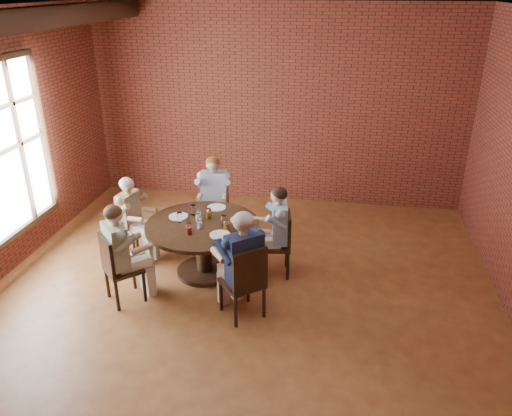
% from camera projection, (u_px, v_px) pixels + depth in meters
% --- Properties ---
extents(floor, '(7.00, 7.00, 0.00)m').
position_uv_depth(floor, '(236.00, 307.00, 6.14)').
color(floor, '#97602E').
rests_on(floor, ground).
extents(ceiling, '(7.00, 7.00, 0.00)m').
position_uv_depth(ceiling, '(230.00, 11.00, 4.75)').
color(ceiling, silver).
rests_on(ceiling, wall_back).
extents(wall_back, '(7.00, 0.00, 7.00)m').
position_uv_depth(wall_back, '(276.00, 107.00, 8.59)').
color(wall_back, maroon).
rests_on(wall_back, ground).
extents(ceiling_beam, '(0.22, 6.90, 0.26)m').
position_uv_depth(ceiling_beam, '(0.00, 22.00, 5.18)').
color(ceiling_beam, black).
rests_on(ceiling_beam, ceiling).
extents(dining_table, '(1.51, 1.51, 0.75)m').
position_uv_depth(dining_table, '(203.00, 239.00, 6.66)').
color(dining_table, black).
rests_on(dining_table, floor).
extents(chair_a, '(0.45, 0.45, 0.90)m').
position_uv_depth(chair_a, '(281.00, 241.00, 6.67)').
color(chair_a, black).
rests_on(chair_a, floor).
extents(diner_a, '(0.67, 0.58, 1.26)m').
position_uv_depth(diner_a, '(275.00, 232.00, 6.61)').
color(diner_a, teal).
rests_on(diner_a, floor).
extents(chair_b, '(0.45, 0.45, 0.92)m').
position_uv_depth(chair_b, '(215.00, 205.00, 7.73)').
color(chair_b, black).
rests_on(chair_b, floor).
extents(diner_b, '(0.58, 0.68, 1.30)m').
position_uv_depth(diner_b, '(214.00, 198.00, 7.60)').
color(diner_b, '#96A4BE').
rests_on(diner_b, floor).
extents(chair_c, '(0.45, 0.45, 0.87)m').
position_uv_depth(chair_c, '(130.00, 226.00, 7.10)').
color(chair_c, black).
rests_on(chair_c, floor).
extents(diner_c, '(0.65, 0.57, 1.22)m').
position_uv_depth(diner_c, '(133.00, 219.00, 7.02)').
color(diner_c, brown).
rests_on(diner_c, floor).
extents(chair_d, '(0.58, 0.58, 0.92)m').
position_uv_depth(chair_d, '(117.00, 266.00, 6.06)').
color(chair_d, black).
rests_on(chair_d, floor).
extents(diner_d, '(0.80, 0.80, 1.30)m').
position_uv_depth(diner_d, '(122.00, 254.00, 6.04)').
color(diner_d, gray).
rests_on(diner_d, floor).
extents(chair_e, '(0.62, 0.62, 0.95)m').
position_uv_depth(chair_e, '(246.00, 280.00, 5.74)').
color(chair_e, black).
rests_on(chair_e, floor).
extents(diner_e, '(0.84, 0.86, 1.36)m').
position_uv_depth(diner_e, '(242.00, 265.00, 5.75)').
color(diner_e, '#162140').
rests_on(diner_e, floor).
extents(plate_a, '(0.26, 0.26, 0.01)m').
position_uv_depth(plate_a, '(240.00, 220.00, 6.66)').
color(plate_a, white).
rests_on(plate_a, dining_table).
extents(plate_b, '(0.26, 0.26, 0.01)m').
position_uv_depth(plate_b, '(216.00, 207.00, 7.03)').
color(plate_b, white).
rests_on(plate_b, dining_table).
extents(plate_c, '(0.26, 0.26, 0.01)m').
position_uv_depth(plate_c, '(178.00, 216.00, 6.76)').
color(plate_c, white).
rests_on(plate_c, dining_table).
extents(plate_d, '(0.26, 0.26, 0.01)m').
position_uv_depth(plate_d, '(220.00, 235.00, 6.26)').
color(plate_d, white).
rests_on(plate_d, dining_table).
extents(glass_a, '(0.07, 0.07, 0.14)m').
position_uv_depth(glass_a, '(224.00, 220.00, 6.50)').
color(glass_a, white).
rests_on(glass_a, dining_table).
extents(glass_b, '(0.07, 0.07, 0.14)m').
position_uv_depth(glass_b, '(209.00, 213.00, 6.69)').
color(glass_b, white).
rests_on(glass_b, dining_table).
extents(glass_c, '(0.07, 0.07, 0.14)m').
position_uv_depth(glass_c, '(193.00, 210.00, 6.80)').
color(glass_c, white).
rests_on(glass_c, dining_table).
extents(glass_d, '(0.07, 0.07, 0.14)m').
position_uv_depth(glass_d, '(198.00, 216.00, 6.62)').
color(glass_d, white).
rests_on(glass_d, dining_table).
extents(glass_e, '(0.07, 0.07, 0.14)m').
position_uv_depth(glass_e, '(180.00, 217.00, 6.58)').
color(glass_e, white).
rests_on(glass_e, dining_table).
extents(glass_f, '(0.07, 0.07, 0.14)m').
position_uv_depth(glass_f, '(189.00, 229.00, 6.26)').
color(glass_f, white).
rests_on(glass_f, dining_table).
extents(glass_g, '(0.07, 0.07, 0.14)m').
position_uv_depth(glass_g, '(200.00, 223.00, 6.41)').
color(glass_g, white).
rests_on(glass_g, dining_table).
extents(glass_h, '(0.07, 0.07, 0.14)m').
position_uv_depth(glass_h, '(226.00, 225.00, 6.36)').
color(glass_h, white).
rests_on(glass_h, dining_table).
extents(smartphone, '(0.08, 0.15, 0.01)m').
position_uv_depth(smartphone, '(219.00, 238.00, 6.19)').
color(smartphone, black).
rests_on(smartphone, dining_table).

